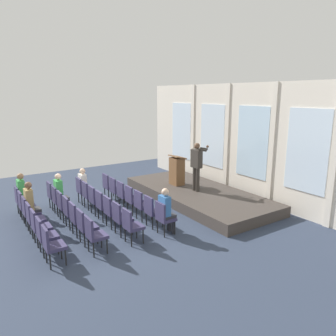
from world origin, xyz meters
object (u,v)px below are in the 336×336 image
chair_r3_c0 (21,199)px  chair_r1_c5 (121,216)px  lectern (177,171)px  audience_r3_c2 (31,202)px  chair_r3_c6 (51,243)px  chair_r3_c3 (33,217)px  chair_r2_c6 (94,233)px  mic_stand (196,179)px  chair_r2_c2 (64,204)px  speaker (197,163)px  chair_r1_c1 (88,193)px  chair_r2_c1 (58,198)px  chair_r2_c4 (77,217)px  chair_r1_c3 (103,204)px  chair_r2_c3 (70,210)px  chair_r1_c2 (95,198)px  chair_r0_c4 (142,203)px  chair_r0_c6 (164,216)px  chair_r3_c2 (29,210)px  chair_r0_c1 (116,189)px  chair_r3_c5 (44,233)px  audience_r2_c1 (60,192)px  chair_r3_c4 (39,225)px  audience_r3_c0 (23,192)px  chair_r1_c4 (111,210)px  chair_r0_c5 (152,209)px  chair_r3_c1 (25,204)px  chair_r0_c2 (124,193)px  chair_r1_c0 (82,189)px  chair_r2_c5 (85,224)px  chair_r1_c6 (131,224)px  chair_r2_c0 (53,194)px  audience_r0_c6 (166,209)px  chair_r0_c3 (132,198)px  audience_r1_c0 (84,184)px

chair_r3_c0 → chair_r1_c5: bearing=32.5°
lectern → audience_r3_c2: bearing=-85.8°
audience_r3_c2 → chair_r3_c6: (2.51, -0.08, -0.23)m
chair_r3_c0 → chair_r3_c3: size_ratio=1.00×
chair_r2_c6 → mic_stand: bearing=113.6°
chair_r2_c2 → chair_r3_c6: size_ratio=1.00×
lectern → chair_r1_c5: size_ratio=1.23×
speaker → audience_r3_c2: 5.57m
chair_r1_c1 → chair_r2_c1: (0.00, -1.00, 0.00)m
chair_r2_c4 → chair_r1_c3: bearing=122.2°
chair_r2_c3 → chair_r1_c2: bearing=122.2°
chair_r2_c3 → chair_r0_c4: bearing=72.5°
mic_stand → chair_r3_c3: (0.21, -5.77, -0.16)m
chair_r0_c6 → chair_r3_c2: bearing=-130.0°
chair_r0_c6 → chair_r1_c5: same height
lectern → chair_r2_c2: bearing=-84.9°
mic_stand → chair_r1_c3: mic_stand is taller
audience_r3_c2 → chair_r0_c1: bearing=102.1°
chair_r3_c5 → mic_stand: bearing=104.2°
chair_r1_c2 → audience_r2_c1: bearing=-124.3°
chair_r1_c3 → audience_r2_c1: size_ratio=0.70×
chair_r1_c3 → chair_r3_c0: 2.74m
chair_r3_c2 → chair_r3_c4: 1.26m
audience_r3_c0 → chair_r1_c4: bearing=37.4°
chair_r0_c5 → chair_r3_c1: bearing=-130.0°
chair_r0_c2 → chair_r2_c1: same height
chair_r1_c0 → chair_r3_c4: 3.21m
chair_r2_c4 → chair_r1_c4: bearing=90.0°
chair_r1_c5 → chair_r3_c5: 2.00m
chair_r2_c1 → audience_r2_c1: size_ratio=0.70×
speaker → chair_r2_c1: (-1.31, -4.58, -0.84)m
chair_r2_c4 → chair_r3_c1: 2.13m
chair_r2_c5 → chair_r1_c6: bearing=57.8°
chair_r0_c1 → chair_r3_c6: (3.14, -2.99, 0.00)m
chair_r2_c3 → chair_r3_c3: size_ratio=1.00×
audience_r3_c0 → audience_r3_c2: size_ratio=0.99×
chair_r2_c2 → chair_r3_c2: same height
chair_r2_c0 → chair_r2_c1: size_ratio=1.00×
audience_r0_c6 → audience_r2_c1: audience_r2_c1 is taller
chair_r0_c3 → audience_r2_c1: (-1.26, -1.92, 0.21)m
chair_r3_c0 → chair_r1_c3: bearing=46.7°
chair_r1_c2 → chair_r3_c6: 3.21m
chair_r1_c4 → chair_r1_c6: same height
chair_r0_c5 → audience_r1_c0: 3.27m
chair_r1_c6 → chair_r2_c3: bearing=-152.1°
chair_r0_c2 → chair_r1_c0: bearing=-141.5°
chair_r3_c2 → chair_r1_c5: bearing=46.7°
chair_r0_c3 → speaker: bearing=88.9°
chair_r2_c4 → chair_r2_c1: bearing=180.0°
chair_r0_c1 → chair_r1_c3: 1.60m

